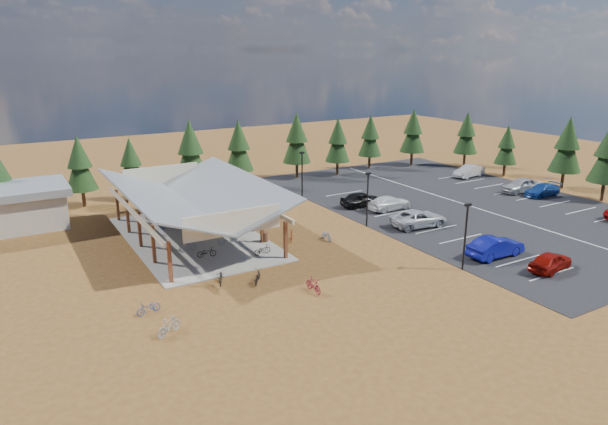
% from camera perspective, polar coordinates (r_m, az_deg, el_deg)
% --- Properties ---
extents(ground, '(140.00, 140.00, 0.00)m').
position_cam_1_polar(ground, '(46.59, 3.11, -3.11)').
color(ground, '#5A3817').
rests_on(ground, ground).
extents(asphalt_lot, '(27.00, 44.00, 0.04)m').
position_cam_1_polar(asphalt_lot, '(60.31, 16.37, 0.88)').
color(asphalt_lot, black).
rests_on(asphalt_lot, ground).
extents(concrete_pad, '(10.60, 18.60, 0.10)m').
position_cam_1_polar(concrete_pad, '(48.43, -11.50, -2.59)').
color(concrete_pad, gray).
rests_on(concrete_pad, ground).
extents(bike_pavilion, '(11.65, 19.40, 4.97)m').
position_cam_1_polar(bike_pavilion, '(47.33, -11.76, 1.73)').
color(bike_pavilion, brown).
rests_on(bike_pavilion, concrete_pad).
extents(outbuilding, '(11.00, 7.00, 3.90)m').
position_cam_1_polar(outbuilding, '(56.24, -29.02, 0.42)').
color(outbuilding, '#ADA593').
rests_on(outbuilding, ground).
extents(lamp_post_0, '(0.50, 0.25, 5.14)m').
position_cam_1_polar(lamp_post_0, '(41.50, 16.65, -1.99)').
color(lamp_post_0, black).
rests_on(lamp_post_0, ground).
extents(lamp_post_1, '(0.50, 0.25, 5.14)m').
position_cam_1_polar(lamp_post_1, '(50.03, 6.70, 1.77)').
color(lamp_post_1, black).
rests_on(lamp_post_1, ground).
extents(lamp_post_2, '(0.50, 0.25, 5.14)m').
position_cam_1_polar(lamp_post_2, '(59.76, -0.20, 4.35)').
color(lamp_post_2, black).
rests_on(lamp_post_2, ground).
extents(trash_bin_0, '(0.60, 0.60, 0.90)m').
position_cam_1_polar(trash_bin_0, '(46.37, -4.16, -2.64)').
color(trash_bin_0, '#4D2D1B').
rests_on(trash_bin_0, ground).
extents(trash_bin_1, '(0.60, 0.60, 0.90)m').
position_cam_1_polar(trash_bin_1, '(50.18, -3.68, -1.11)').
color(trash_bin_1, '#4D2D1B').
rests_on(trash_bin_1, ground).
extents(pine_1, '(3.22, 3.22, 7.51)m').
position_cam_1_polar(pine_1, '(60.48, -22.55, 4.77)').
color(pine_1, '#382314').
rests_on(pine_1, ground).
extents(pine_2, '(2.95, 2.95, 6.86)m').
position_cam_1_polar(pine_2, '(61.52, -17.77, 5.06)').
color(pine_2, '#382314').
rests_on(pine_2, ground).
extents(pine_3, '(3.67, 3.67, 8.55)m').
position_cam_1_polar(pine_3, '(61.58, -11.87, 6.50)').
color(pine_3, '#382314').
rests_on(pine_3, ground).
extents(pine_4, '(3.45, 3.45, 8.03)m').
position_cam_1_polar(pine_4, '(64.94, -6.89, 6.96)').
color(pine_4, '#382314').
rests_on(pine_4, ground).
extents(pine_5, '(3.59, 3.59, 8.37)m').
position_cam_1_polar(pine_5, '(68.91, -0.77, 7.82)').
color(pine_5, '#382314').
rests_on(pine_5, ground).
extents(pine_6, '(3.21, 3.21, 7.49)m').
position_cam_1_polar(pine_6, '(70.88, 3.58, 7.60)').
color(pine_6, '#382314').
rests_on(pine_6, ground).
extents(pine_7, '(3.20, 3.20, 7.45)m').
position_cam_1_polar(pine_7, '(75.29, 6.99, 8.03)').
color(pine_7, '#382314').
rests_on(pine_7, ground).
extents(pine_8, '(3.45, 3.45, 8.05)m').
position_cam_1_polar(pine_8, '(78.32, 11.41, 8.43)').
color(pine_8, '#382314').
rests_on(pine_8, ground).
extents(pine_11, '(3.65, 3.65, 8.50)m').
position_cam_1_polar(pine_11, '(70.47, 25.98, 6.41)').
color(pine_11, '#382314').
rests_on(pine_11, ground).
extents(pine_12, '(2.83, 2.83, 6.60)m').
position_cam_1_polar(pine_12, '(75.10, 20.57, 6.67)').
color(pine_12, '#382314').
rests_on(pine_12, ground).
extents(pine_13, '(3.28, 3.28, 7.65)m').
position_cam_1_polar(pine_13, '(79.68, 16.74, 8.02)').
color(pine_13, '#382314').
rests_on(pine_13, ground).
extents(bike_0, '(1.59, 0.82, 0.80)m').
position_cam_1_polar(bike_0, '(43.49, -10.22, -4.14)').
color(bike_0, black).
rests_on(bike_0, concrete_pad).
extents(bike_1, '(1.52, 0.52, 0.90)m').
position_cam_1_polar(bike_1, '(44.97, -12.15, -3.48)').
color(bike_1, gray).
rests_on(bike_1, concrete_pad).
extents(bike_2, '(1.73, 0.89, 0.87)m').
position_cam_1_polar(bike_2, '(50.97, -14.06, -1.21)').
color(bike_2, navy).
rests_on(bike_2, concrete_pad).
extents(bike_3, '(1.60, 0.79, 0.92)m').
position_cam_1_polar(bike_3, '(54.08, -15.57, -0.26)').
color(bike_3, maroon).
rests_on(bike_3, concrete_pad).
extents(bike_4, '(1.59, 0.75, 0.81)m').
position_cam_1_polar(bike_4, '(43.49, -4.41, -3.91)').
color(bike_4, black).
rests_on(bike_4, concrete_pad).
extents(bike_5, '(1.77, 0.62, 1.05)m').
position_cam_1_polar(bike_5, '(45.96, -8.05, -2.72)').
color(bike_5, '#93969C').
rests_on(bike_5, concrete_pad).
extents(bike_6, '(1.64, 0.77, 0.83)m').
position_cam_1_polar(bike_6, '(51.83, -11.47, -0.75)').
color(bike_6, navy).
rests_on(bike_6, concrete_pad).
extents(bike_7, '(1.78, 0.96, 1.03)m').
position_cam_1_polar(bike_7, '(55.66, -11.64, 0.56)').
color(bike_7, maroon).
rests_on(bike_7, concrete_pad).
extents(bike_8, '(1.27, 1.85, 0.92)m').
position_cam_1_polar(bike_8, '(38.82, -8.74, -6.74)').
color(bike_8, black).
rests_on(bike_8, ground).
extents(bike_9, '(1.86, 1.36, 1.10)m').
position_cam_1_polar(bike_9, '(32.81, -14.04, -11.50)').
color(bike_9, gray).
rests_on(bike_9, ground).
extents(bike_10, '(1.69, 0.92, 0.84)m').
position_cam_1_polar(bike_10, '(35.57, -16.04, -9.59)').
color(bike_10, navy).
rests_on(bike_10, ground).
extents(bike_11, '(0.55, 1.79, 1.07)m').
position_cam_1_polar(bike_11, '(37.02, 0.99, -7.62)').
color(bike_11, maroon).
rests_on(bike_11, ground).
extents(bike_12, '(1.48, 1.77, 0.91)m').
position_cam_1_polar(bike_12, '(38.61, -4.95, -6.75)').
color(bike_12, black).
rests_on(bike_12, ground).
extents(bike_14, '(0.64, 1.62, 0.84)m').
position_cam_1_polar(bike_14, '(46.91, 2.40, -2.42)').
color(bike_14, navy).
rests_on(bike_14, ground).
extents(bike_15, '(1.19, 1.58, 0.95)m').
position_cam_1_polar(bike_15, '(46.71, -1.32, -2.42)').
color(bike_15, maroon).
rests_on(bike_15, ground).
extents(car_0, '(4.33, 2.28, 1.41)m').
position_cam_1_polar(car_0, '(44.35, 24.52, -4.69)').
color(car_0, maroon).
rests_on(car_0, asphalt_lot).
extents(car_1, '(4.97, 1.75, 1.64)m').
position_cam_1_polar(car_1, '(45.52, 19.51, -3.43)').
color(car_1, navy).
rests_on(car_1, asphalt_lot).
extents(car_2, '(5.73, 3.10, 1.53)m').
position_cam_1_polar(car_2, '(51.35, 11.97, -0.61)').
color(car_2, '#B3B7BC').
rests_on(car_2, asphalt_lot).
extents(car_3, '(4.92, 2.16, 1.41)m').
position_cam_1_polar(car_3, '(56.21, 8.98, 1.00)').
color(car_3, silver).
rests_on(car_3, asphalt_lot).
extents(car_4, '(4.70, 2.28, 1.55)m').
position_cam_1_polar(car_4, '(56.97, 6.10, 1.39)').
color(car_4, black).
rests_on(car_4, asphalt_lot).
extents(car_7, '(4.65, 1.91, 1.35)m').
position_cam_1_polar(car_7, '(66.51, 23.79, 2.19)').
color(car_7, navy).
rests_on(car_7, asphalt_lot).
extents(car_8, '(5.02, 2.32, 1.67)m').
position_cam_1_polar(car_8, '(67.11, 21.84, 2.68)').
color(car_8, '#A5A9AD').
rests_on(car_8, asphalt_lot).
extents(car_9, '(4.79, 2.15, 1.52)m').
position_cam_1_polar(car_9, '(73.20, 16.98, 4.19)').
color(car_9, '#B5B5B5').
rests_on(car_9, asphalt_lot).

